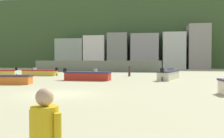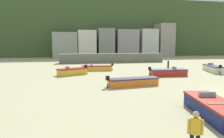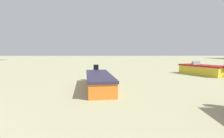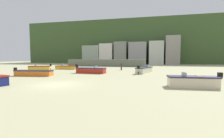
{
  "view_description": "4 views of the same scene",
  "coord_description": "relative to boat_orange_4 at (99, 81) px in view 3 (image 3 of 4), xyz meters",
  "views": [
    {
      "loc": [
        5.53,
        -14.6,
        1.96
      ],
      "look_at": [
        0.83,
        16.0,
        0.93
      ],
      "focal_mm": 42.37,
      "sensor_mm": 36.0,
      "label": 1
    },
    {
      "loc": [
        -12.34,
        -13.22,
        3.91
      ],
      "look_at": [
        -6.81,
        14.84,
        0.48
      ],
      "focal_mm": 33.77,
      "sensor_mm": 36.0,
      "label": 2
    },
    {
      "loc": [
        2.82,
        5.99,
        1.94
      ],
      "look_at": [
        -6.04,
        6.05,
        1.09
      ],
      "focal_mm": 29.28,
      "sensor_mm": 36.0,
      "label": 3
    },
    {
      "loc": [
        7.85,
        -12.23,
        2.33
      ],
      "look_at": [
        2.0,
        12.82,
        0.52
      ],
      "focal_mm": 25.44,
      "sensor_mm": 36.0,
      "label": 4
    }
  ],
  "objects": [
    {
      "name": "boat_orange_4",
      "position": [
        0.0,
        0.0,
        0.0
      ],
      "size": [
        5.13,
        1.93,
        1.07
      ],
      "rotation": [
        0.0,
        0.0,
        4.85
      ],
      "color": "orange",
      "rests_on": "ground"
    },
    {
      "name": "boat_yellow_5",
      "position": [
        -5.48,
        8.22,
        0.05
      ],
      "size": [
        3.99,
        3.04,
        1.16
      ],
      "rotation": [
        0.0,
        0.0,
        2.05
      ],
      "color": "gold",
      "rests_on": "ground"
    }
  ]
}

